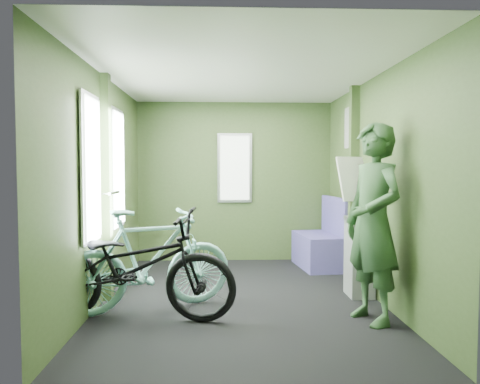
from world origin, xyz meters
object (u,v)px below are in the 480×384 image
(bicycle_mint, at_px, (149,312))
(waste_box, at_px, (359,257))
(passenger, at_px, (373,223))
(bench_seat, at_px, (320,247))
(bicycle_black, at_px, (133,320))

(bicycle_mint, xyz_separation_m, waste_box, (2.14, 0.48, 0.42))
(bicycle_mint, xyz_separation_m, passenger, (2.01, -0.35, 0.88))
(passenger, xyz_separation_m, bench_seat, (0.02, 2.24, -0.59))
(bicycle_black, height_order, passenger, passenger)
(bicycle_mint, distance_m, waste_box, 2.23)
(bicycle_mint, distance_m, passenger, 2.22)
(passenger, xyz_separation_m, waste_box, (0.13, 0.82, -0.46))
(bicycle_black, relative_size, passenger, 1.06)
(waste_box, bearing_deg, bicycle_mint, -167.45)
(waste_box, relative_size, bench_seat, 0.87)
(passenger, height_order, bench_seat, passenger)
(waste_box, bearing_deg, bicycle_black, -162.56)
(passenger, distance_m, bench_seat, 2.32)
(bench_seat, bearing_deg, bicycle_black, -141.47)
(passenger, relative_size, waste_box, 2.09)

